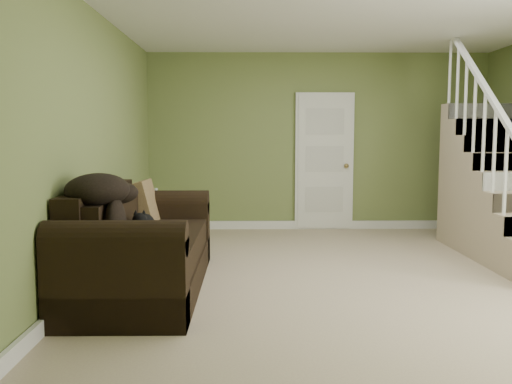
{
  "coord_description": "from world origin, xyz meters",
  "views": [
    {
      "loc": [
        -1.02,
        -5.29,
        1.4
      ],
      "look_at": [
        -0.95,
        0.07,
        0.84
      ],
      "focal_mm": 38.0,
      "sensor_mm": 36.0,
      "label": 1
    }
  ],
  "objects_px": {
    "cat": "(143,224)",
    "sofa": "(139,251)",
    "side_table": "(152,229)",
    "banana": "(142,239)"
  },
  "relations": [
    {
      "from": "side_table",
      "to": "cat",
      "type": "bearing_deg",
      "value": -82.5
    },
    {
      "from": "side_table",
      "to": "banana",
      "type": "xyz_separation_m",
      "value": [
        0.26,
        -1.9,
        0.24
      ]
    },
    {
      "from": "side_table",
      "to": "cat",
      "type": "distance_m",
      "value": 1.61
    },
    {
      "from": "sofa",
      "to": "cat",
      "type": "distance_m",
      "value": 0.26
    },
    {
      "from": "banana",
      "to": "sofa",
      "type": "bearing_deg",
      "value": 102.76
    },
    {
      "from": "cat",
      "to": "banana",
      "type": "xyz_separation_m",
      "value": [
        0.05,
        -0.34,
        -0.07
      ]
    },
    {
      "from": "cat",
      "to": "sofa",
      "type": "bearing_deg",
      "value": 143.35
    },
    {
      "from": "side_table",
      "to": "cat",
      "type": "xyz_separation_m",
      "value": [
        0.21,
        -1.56,
        0.32
      ]
    },
    {
      "from": "side_table",
      "to": "banana",
      "type": "bearing_deg",
      "value": -82.3
    },
    {
      "from": "sofa",
      "to": "cat",
      "type": "bearing_deg",
      "value": -35.4
    }
  ]
}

